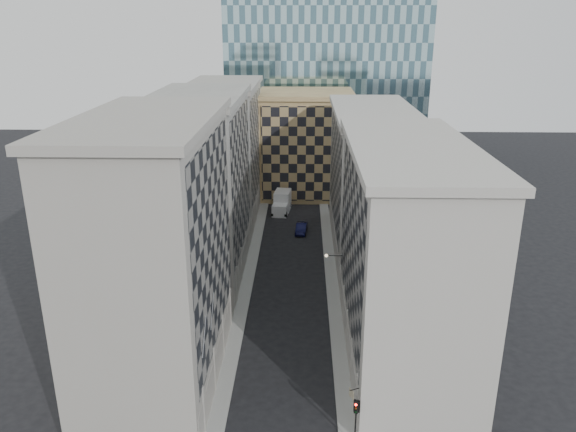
# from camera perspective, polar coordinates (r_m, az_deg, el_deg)

# --- Properties ---
(sidewalk_west) EXTENTS (1.50, 100.00, 0.15)m
(sidewalk_west) POSITION_cam_1_polar(r_m,az_deg,el_deg) (70.52, -4.13, -6.58)
(sidewalk_west) COLOR #979792
(sidewalk_west) RESTS_ON ground
(sidewalk_east) EXTENTS (1.50, 100.00, 0.15)m
(sidewalk_east) POSITION_cam_1_polar(r_m,az_deg,el_deg) (70.29, 4.48, -6.68)
(sidewalk_east) COLOR #979792
(sidewalk_east) RESTS_ON ground
(bldg_left_a) EXTENTS (10.80, 22.80, 23.70)m
(bldg_left_a) POSITION_cam_1_polar(r_m,az_deg,el_deg) (49.60, -13.07, -3.75)
(bldg_left_a) COLOR #9F9A8F
(bldg_left_a) RESTS_ON ground
(bldg_left_b) EXTENTS (10.80, 22.80, 22.70)m
(bldg_left_b) POSITION_cam_1_polar(r_m,az_deg,el_deg) (70.02, -8.71, 2.92)
(bldg_left_b) COLOR gray
(bldg_left_b) RESTS_ON ground
(bldg_left_c) EXTENTS (10.80, 22.80, 21.70)m
(bldg_left_c) POSITION_cam_1_polar(r_m,az_deg,el_deg) (91.18, -6.33, 6.54)
(bldg_left_c) COLOR #9F9A8F
(bldg_left_c) RESTS_ON ground
(bldg_right_a) EXTENTS (10.80, 26.80, 20.70)m
(bldg_right_a) POSITION_cam_1_polar(r_m,az_deg,el_deg) (53.12, 11.61, -3.81)
(bldg_right_a) COLOR #B6B1A6
(bldg_right_a) RESTS_ON ground
(bldg_right_b) EXTENTS (10.80, 28.80, 19.70)m
(bldg_right_b) POSITION_cam_1_polar(r_m,az_deg,el_deg) (78.53, 8.38, 3.62)
(bldg_right_b) COLOR #B6B1A6
(bldg_right_b) RESTS_ON ground
(tan_block) EXTENTS (16.80, 14.80, 18.80)m
(tan_block) POSITION_cam_1_polar(r_m,az_deg,el_deg) (103.23, 1.82, 7.37)
(tan_block) COLOR #A48457
(tan_block) RESTS_ON ground
(church_tower) EXTENTS (7.20, 7.20, 51.50)m
(church_tower) POSITION_cam_1_polar(r_m,az_deg,el_deg) (115.16, 0.85, 17.41)
(church_tower) COLOR #2F2925
(church_tower) RESTS_ON ground
(flagpoles_left) EXTENTS (0.10, 6.33, 2.33)m
(flagpoles_left) POSITION_cam_1_polar(r_m,az_deg,el_deg) (45.88, -8.10, -10.74)
(flagpoles_left) COLOR gray
(flagpoles_left) RESTS_ON ground
(bracket_lamp) EXTENTS (1.98, 0.36, 0.36)m
(bracket_lamp) POSITION_cam_1_polar(r_m,az_deg,el_deg) (62.25, 4.08, -4.04)
(bracket_lamp) COLOR black
(bracket_lamp) RESTS_ON ground
(traffic_light) EXTENTS (0.47, 0.47, 3.89)m
(traffic_light) POSITION_cam_1_polar(r_m,az_deg,el_deg) (44.89, 6.92, -19.28)
(traffic_light) COLOR black
(traffic_light) RESTS_ON sidewalk_east
(box_truck) EXTENTS (3.22, 6.47, 3.41)m
(box_truck) POSITION_cam_1_polar(r_m,az_deg,el_deg) (94.82, -0.63, 1.31)
(box_truck) COLOR white
(box_truck) RESTS_ON ground
(dark_car) EXTENTS (1.95, 4.63, 1.49)m
(dark_car) POSITION_cam_1_polar(r_m,az_deg,el_deg) (85.60, 1.36, -1.25)
(dark_car) COLOR #0E0F33
(dark_car) RESTS_ON ground
(shop_sign) EXTENTS (0.75, 0.66, 0.77)m
(shop_sign) POSITION_cam_1_polar(r_m,az_deg,el_deg) (45.25, 6.49, -17.46)
(shop_sign) COLOR black
(shop_sign) RESTS_ON ground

